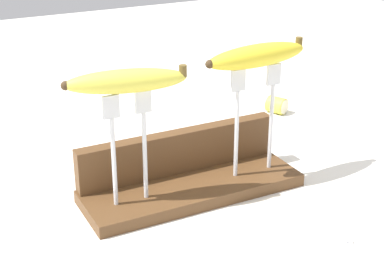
{
  "coord_description": "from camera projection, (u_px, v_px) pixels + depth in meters",
  "views": [
    {
      "loc": [
        -0.41,
        -0.81,
        0.5
      ],
      "look_at": [
        0.0,
        0.0,
        0.12
      ],
      "focal_mm": 56.74,
      "sensor_mm": 36.0,
      "label": 1
    }
  ],
  "objects": [
    {
      "name": "ground_plane",
      "position": [
        192.0,
        194.0,
        1.03
      ],
      "size": [
        3.0,
        3.0,
        0.0
      ],
      "primitive_type": "plane",
      "color": "white"
    },
    {
      "name": "wooden_board",
      "position": [
        192.0,
        188.0,
        1.03
      ],
      "size": [
        0.37,
        0.13,
        0.02
      ],
      "primitive_type": "cube",
      "color": "brown",
      "rests_on": "ground"
    },
    {
      "name": "board_backstop",
      "position": [
        179.0,
        151.0,
        1.05
      ],
      "size": [
        0.37,
        0.03,
        0.07
      ],
      "primitive_type": "cube",
      "color": "brown",
      "rests_on": "wooden_board"
    },
    {
      "name": "fork_stand_left",
      "position": [
        129.0,
        138.0,
        0.92
      ],
      "size": [
        0.08,
        0.01,
        0.18
      ],
      "color": "silver",
      "rests_on": "wooden_board"
    },
    {
      "name": "fork_stand_right",
      "position": [
        255.0,
        111.0,
        1.02
      ],
      "size": [
        0.1,
        0.01,
        0.19
      ],
      "color": "silver",
      "rests_on": "wooden_board"
    },
    {
      "name": "banana_raised_left",
      "position": [
        126.0,
        81.0,
        0.89
      ],
      "size": [
        0.19,
        0.08,
        0.04
      ],
      "color": "#DBD147",
      "rests_on": "fork_stand_left"
    },
    {
      "name": "banana_raised_right",
      "position": [
        257.0,
        56.0,
        0.98
      ],
      "size": [
        0.2,
        0.06,
        0.04
      ],
      "color": "yellow",
      "rests_on": "fork_stand_right"
    },
    {
      "name": "fork_fallen_near",
      "position": [
        349.0,
        253.0,
        0.86
      ],
      "size": [
        0.1,
        0.17,
        0.01
      ],
      "color": "silver",
      "rests_on": "ground"
    },
    {
      "name": "banana_chunk_near",
      "position": [
        277.0,
        105.0,
        1.37
      ],
      "size": [
        0.05,
        0.05,
        0.04
      ],
      "color": "#DBD147",
      "rests_on": "ground"
    }
  ]
}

